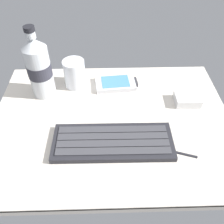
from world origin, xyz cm
name	(u,v)px	position (x,y,z in cm)	size (l,w,h in cm)	color
ground_plane	(112,123)	(0.00, -0.23, -0.99)	(64.00, 48.00, 2.80)	beige
keyboard	(115,142)	(0.41, -7.99, 0.81)	(29.09, 11.23, 1.70)	#232328
handheld_device	(116,83)	(1.60, 14.80, 0.73)	(13.25, 8.63, 1.50)	silver
juice_cup	(75,74)	(-10.78, 15.34, 3.91)	(6.40, 6.40, 8.50)	silver
water_bottle	(39,68)	(-19.74, 11.79, 9.01)	(6.73, 6.73, 20.80)	silver
charger_block	(187,99)	(21.65, 6.39, 1.20)	(7.00, 5.60, 2.40)	white
stylus_pen	(177,152)	(15.00, -11.00, 0.35)	(0.70, 0.70, 9.50)	#26262B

